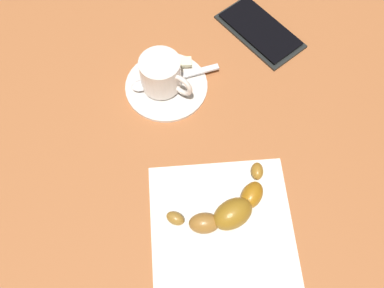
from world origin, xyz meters
TOP-DOWN VIEW (x-y plane):
  - ground_plane at (0.00, 0.00)m, footprint 1.80×1.80m
  - saucer at (-0.11, -0.03)m, footprint 0.12×0.12m
  - espresso_cup at (-0.11, -0.04)m, footprint 0.07×0.07m
  - teaspoon at (-0.11, -0.04)m, footprint 0.04×0.13m
  - sugar_packet at (-0.15, -0.02)m, footprint 0.02×0.07m
  - napkin at (0.11, 0.02)m, footprint 0.18×0.19m
  - croissant at (0.10, 0.03)m, footprint 0.10×0.14m
  - cell_phone at (-0.20, 0.13)m, footprint 0.16×0.14m

SIDE VIEW (x-z plane):
  - ground_plane at x=0.00m, z-range 0.00..0.00m
  - napkin at x=0.11m, z-range 0.00..0.00m
  - cell_phone at x=-0.20m, z-range 0.00..0.01m
  - saucer at x=-0.11m, z-range 0.00..0.01m
  - teaspoon at x=-0.11m, z-range 0.01..0.02m
  - sugar_packet at x=-0.15m, z-range 0.01..0.02m
  - croissant at x=0.10m, z-range 0.00..0.04m
  - espresso_cup at x=-0.11m, z-range 0.01..0.06m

